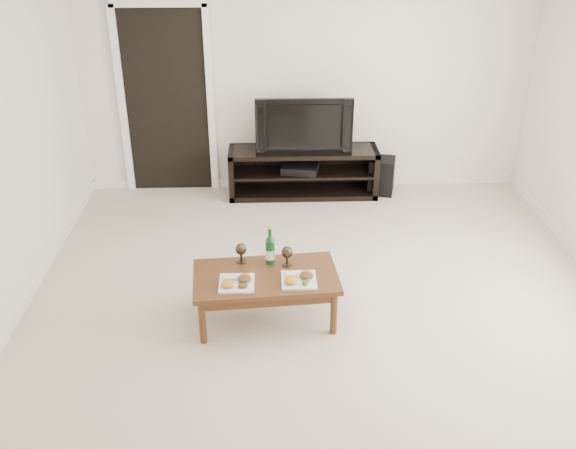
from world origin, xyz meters
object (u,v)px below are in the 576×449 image
Objects in this scene: media_console at (303,172)px; subwoofer at (381,176)px; television at (304,123)px; coffee_table at (266,297)px.

media_console reaches higher than subwoofer.
television reaches higher than media_console.
media_console is 0.91m from subwoofer.
television is 2.56m from coffee_table.
television is at bearing -164.31° from subwoofer.
media_console is 1.48× the size of coffee_table.
media_console is 2.48m from coffee_table.
television reaches higher than coffee_table.
coffee_table is at bearing -100.10° from media_console.
television is 1.11m from subwoofer.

